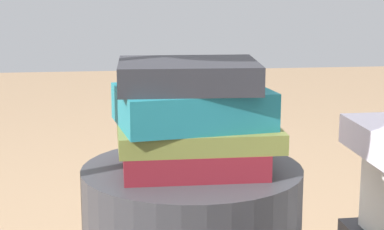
# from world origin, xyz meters

# --- Properties ---
(book_maroon) EXTENTS (0.23, 0.17, 0.04)m
(book_maroon) POSITION_xyz_m (-0.00, 0.01, 0.45)
(book_maroon) COLOR maroon
(book_maroon) RESTS_ON side_table
(book_olive) EXTENTS (0.26, 0.19, 0.03)m
(book_olive) POSITION_xyz_m (-0.01, -0.00, 0.49)
(book_olive) COLOR olive
(book_olive) RESTS_ON book_maroon
(book_teal) EXTENTS (0.26, 0.22, 0.06)m
(book_teal) POSITION_xyz_m (-0.00, 0.00, 0.53)
(book_teal) COLOR #1E727F
(book_teal) RESTS_ON book_olive
(book_charcoal) EXTENTS (0.23, 0.17, 0.05)m
(book_charcoal) POSITION_xyz_m (0.01, 0.01, 0.59)
(book_charcoal) COLOR #28282D
(book_charcoal) RESTS_ON book_teal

